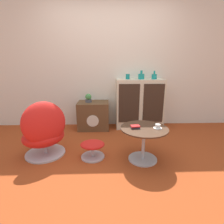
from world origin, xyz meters
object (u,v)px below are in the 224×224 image
egg_chair (44,131)px  vase_leftmost (128,77)px  sideboard (139,104)px  teacup (158,127)px  tv_console (94,115)px  vase_inner_right (154,76)px  book_stack (135,127)px  ottoman (93,147)px  potted_plant (88,98)px  vase_inner_left (141,76)px  coffee_table (144,138)px

egg_chair → vase_leftmost: bearing=41.1°
sideboard → teacup: 1.31m
tv_console → egg_chair: bearing=-119.5°
sideboard → vase_inner_right: size_ratio=6.13×
teacup → book_stack: 0.29m
ottoman → potted_plant: (-0.15, 1.16, 0.47)m
vase_leftmost → vase_inner_left: bearing=0.0°
coffee_table → book_stack: size_ratio=4.98×
ottoman → vase_leftmost: bearing=62.8°
tv_console → vase_inner_right: 1.43m
sideboard → egg_chair: (-1.54, -1.13, -0.11)m
tv_console → vase_inner_right: (1.20, 0.05, 0.77)m
vase_inner_left → coffee_table: bearing=-98.3°
ottoman → coffee_table: size_ratio=0.54×
egg_chair → book_stack: bearing=-7.7°
teacup → ottoman: bearing=173.0°
sideboard → vase_inner_left: 0.55m
book_stack → coffee_table: bearing=4.2°
book_stack → egg_chair: bearing=172.3°
sideboard → potted_plant: sideboard is taller
tv_console → vase_inner_right: size_ratio=3.79×
ottoman → teacup: bearing=-7.0°
coffee_table → vase_inner_right: (0.44, 1.29, 0.72)m
teacup → vase_inner_right: bearing=78.4°
egg_chair → teacup: egg_chair is taller
vase_inner_right → teacup: size_ratio=1.42×
ottoman → book_stack: (0.58, -0.09, 0.33)m
vase_inner_right → book_stack: (-0.56, -1.30, -0.55)m
vase_inner_right → book_stack: 1.52m
vase_inner_left → potted_plant: 1.12m
egg_chair → potted_plant: bearing=64.3°
coffee_table → potted_plant: 1.54m
vase_leftmost → book_stack: size_ratio=0.80×
vase_leftmost → vase_inner_left: (0.27, 0.00, 0.01)m
ottoman → vase_inner_left: bearing=53.7°
tv_console → vase_inner_left: size_ratio=3.62×
sideboard → vase_inner_left: vase_inner_left is taller
egg_chair → book_stack: 1.27m
potted_plant → book_stack: (0.73, -1.25, -0.14)m
tv_console → teacup: 1.59m
coffee_table → teacup: teacup is taller
ottoman → tv_console: bearing=93.1°
potted_plant → ottoman: bearing=-82.5°
egg_chair → coffee_table: (1.37, -0.16, -0.06)m
egg_chair → vase_inner_right: 2.24m
teacup → book_stack: teacup is taller
tv_console → potted_plant: potted_plant is taller
tv_console → potted_plant: bearing=179.5°
potted_plant → book_stack: 1.46m
vase_leftmost → vase_inner_left: vase_inner_left is taller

